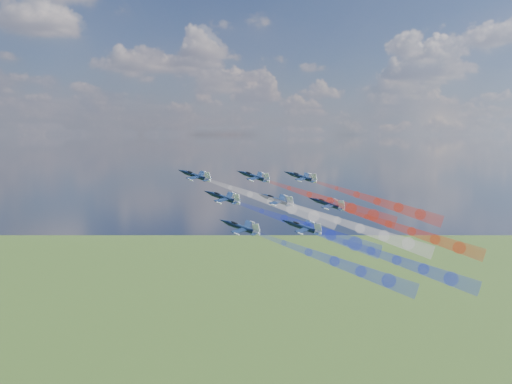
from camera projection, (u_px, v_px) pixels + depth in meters
jet_lead at (196, 176)px, 148.42m from camera, size 12.83×13.48×6.97m
trail_lead at (271, 201)px, 141.04m from camera, size 23.29×29.85×13.22m
jet_inner_left at (223, 198)px, 136.72m from camera, size 12.83×13.48×6.97m
trail_inner_left at (307, 227)px, 129.34m from camera, size 23.29×29.85×13.22m
jet_inner_right at (254, 177)px, 153.28m from camera, size 12.83×13.48×6.97m
trail_inner_right at (330, 201)px, 145.91m from camera, size 23.29×29.85×13.22m
jet_outer_left at (241, 227)px, 124.54m from camera, size 12.83×13.48×6.97m
trail_outer_left at (334, 261)px, 117.17m from camera, size 23.29×29.85×13.22m
jet_center_third at (277, 200)px, 141.32m from camera, size 12.83×13.48×6.97m
trail_center_third at (360, 228)px, 133.95m from camera, size 23.29×29.85×13.22m
jet_outer_right at (302, 177)px, 157.97m from camera, size 12.83×13.48×6.97m
trail_outer_right at (377, 201)px, 150.60m from camera, size 23.29×29.85×13.22m
jet_rear_left at (303, 227)px, 128.72m from camera, size 12.83×13.48×6.97m
trail_rear_left at (397, 260)px, 121.35m from camera, size 23.29×29.85×13.22m
jet_rear_right at (328, 204)px, 145.61m from camera, size 12.83×13.48×6.97m
trail_rear_right at (412, 232)px, 138.23m from camera, size 23.29×29.85×13.22m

